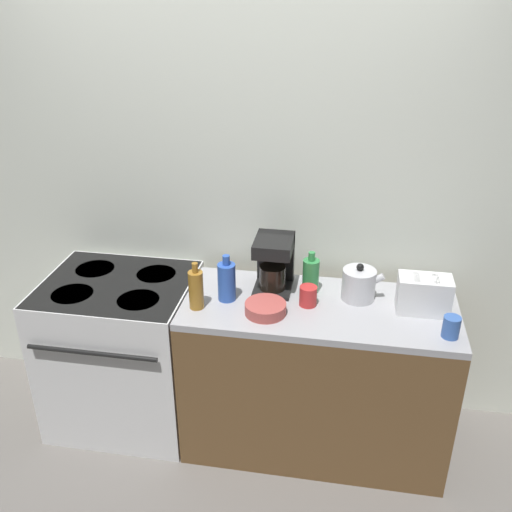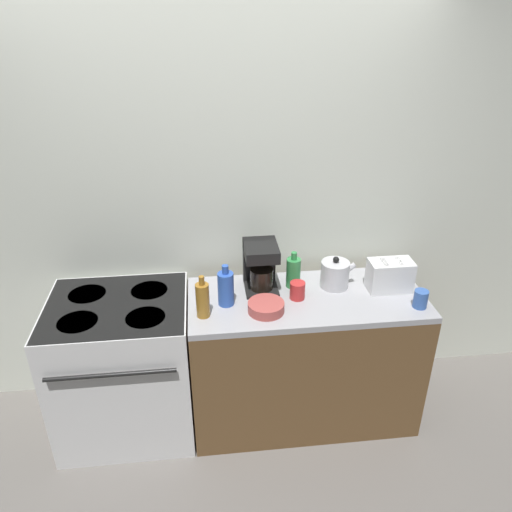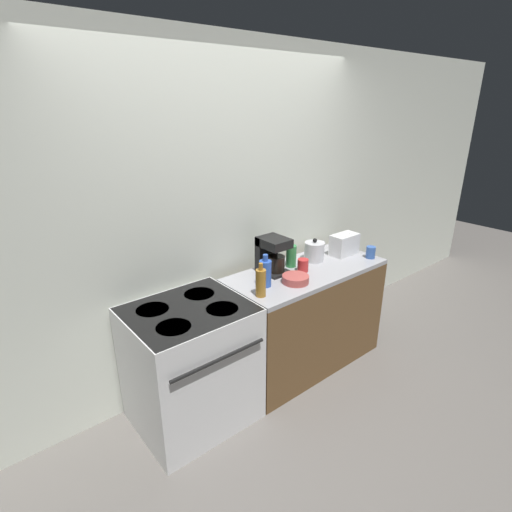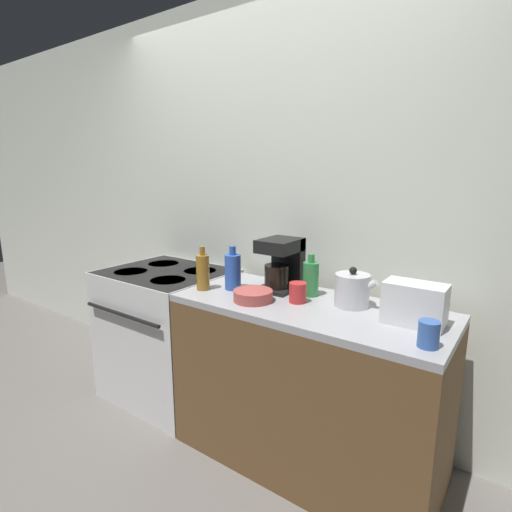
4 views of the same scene
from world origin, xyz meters
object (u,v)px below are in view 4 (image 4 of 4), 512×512
bottle_amber (203,272)px  bowl (253,296)px  toaster (414,304)px  bottle_blue (233,271)px  cup_blue (429,334)px  bottle_green (311,278)px  stove (168,332)px  coffee_maker (282,262)px  kettle (352,290)px  cup_red (298,292)px

bottle_amber → bowl: (0.34, 0.00, -0.07)m
toaster → bottle_blue: (-0.96, -0.05, 0.01)m
bottle_blue → bowl: (0.21, -0.10, -0.07)m
toaster → cup_blue: toaster is taller
bottle_green → toaster: bearing=-10.2°
stove → coffee_maker: bearing=7.6°
kettle → coffee_maker: 0.45m
toaster → stove: bearing=179.7°
bottle_green → cup_blue: size_ratio=2.18×
coffee_maker → cup_red: bearing=-39.1°
bottle_green → cup_blue: (0.66, -0.30, -0.04)m
stove → coffee_maker: coffee_maker is taller
bottle_blue → bottle_green: bearing=20.1°
cup_blue → bowl: cup_blue is taller
coffee_maker → bowl: size_ratio=1.42×
stove → bowl: 0.96m
coffee_maker → cup_blue: coffee_maker is taller
stove → bowl: bearing=-10.8°
bottle_blue → bottle_green: bottle_blue is taller
kettle → cup_red: bearing=-156.8°
stove → cup_red: bearing=-2.5°
stove → bottle_blue: bottle_blue is taller
bottle_blue → cup_red: size_ratio=2.41×
stove → cup_red: (1.03, -0.05, 0.48)m
stove → kettle: bearing=2.7°
stove → toaster: (1.58, -0.01, 0.52)m
cup_red → stove: bearing=177.5°
cup_blue → stove: bearing=172.8°
cup_red → bottle_blue: bearing=-178.1°
bottle_blue → toaster: bearing=3.0°
toaster → bottle_amber: size_ratio=1.03×
kettle → toaster: bearing=-12.6°
coffee_maker → cup_red: (0.19, -0.16, -0.10)m
cup_blue → bottle_amber: bearing=177.5°
bottle_blue → bottle_amber: bearing=-141.6°
bottle_green → bottle_amber: size_ratio=0.92×
bottle_amber → bottle_green: bearing=25.1°
kettle → stove: bearing=-177.3°
cup_red → bottle_amber: bearing=-167.8°
cup_blue → bowl: (-0.85, 0.05, -0.02)m
stove → toaster: size_ratio=3.49×
stove → bottle_amber: 0.74m
kettle → bottle_green: bearing=172.9°
bottle_amber → cup_red: bottle_amber is taller
toaster → bottle_blue: bottle_blue is taller
toaster → bowl: toaster is taller
kettle → coffee_maker: bearing=173.3°
kettle → bottle_blue: 0.66m
stove → cup_blue: 1.77m
bottle_amber → cup_red: bearing=12.2°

